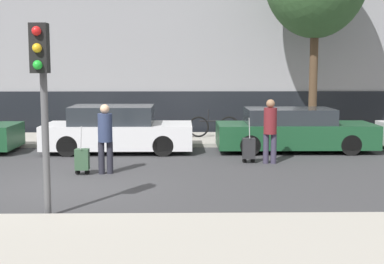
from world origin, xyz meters
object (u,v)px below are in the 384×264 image
(pedestrian_left, at_px, (105,135))
(parked_bicycle, at_px, (214,126))
(parked_car_2, at_px, (294,131))
(parked_car_1, at_px, (117,130))
(traffic_light, at_px, (42,80))
(pedestrian_right, at_px, (270,127))
(trolley_left, at_px, (82,159))
(trolley_right, at_px, (249,148))

(pedestrian_left, distance_m, parked_bicycle, 6.39)
(parked_car_2, bearing_deg, parked_car_1, 179.94)
(pedestrian_left, relative_size, traffic_light, 0.51)
(pedestrian_left, relative_size, parked_bicycle, 0.94)
(pedestrian_right, relative_size, parked_bicycle, 0.96)
(traffic_light, bearing_deg, trolley_left, 91.09)
(parked_car_1, height_order, trolley_right, parked_car_1)
(trolley_left, bearing_deg, trolley_right, 19.74)
(pedestrian_left, bearing_deg, trolley_right, 10.51)
(traffic_light, bearing_deg, parked_bicycle, 70.31)
(parked_car_1, relative_size, trolley_right, 3.64)
(parked_car_1, distance_m, pedestrian_right, 4.74)
(pedestrian_left, relative_size, trolley_right, 1.38)
(parked_car_1, distance_m, parked_bicycle, 3.84)
(parked_car_1, height_order, trolley_left, parked_car_1)
(trolley_left, bearing_deg, pedestrian_right, 16.53)
(trolley_right, bearing_deg, trolley_left, -160.26)
(pedestrian_right, bearing_deg, parked_car_1, 164.41)
(pedestrian_left, xyz_separation_m, parked_bicycle, (2.91, 5.68, -0.45))
(trolley_left, xyz_separation_m, trolley_right, (4.13, 1.48, 0.02))
(trolley_right, bearing_deg, parked_bicycle, 99.00)
(parked_car_1, xyz_separation_m, pedestrian_left, (0.13, -3.33, 0.29))
(parked_car_1, bearing_deg, trolley_left, -96.84)
(trolley_left, bearing_deg, traffic_light, -88.91)
(parked_bicycle, bearing_deg, traffic_light, -109.69)
(parked_car_2, bearing_deg, trolley_right, -129.22)
(parked_bicycle, bearing_deg, trolley_left, -120.82)
(pedestrian_left, distance_m, pedestrian_right, 4.32)
(trolley_left, relative_size, traffic_light, 0.36)
(parked_car_2, distance_m, parked_bicycle, 3.27)
(trolley_left, distance_m, traffic_light, 4.15)
(traffic_light, bearing_deg, trolley_right, 51.72)
(parked_car_1, bearing_deg, pedestrian_left, -87.78)
(pedestrian_right, xyz_separation_m, parked_bicycle, (-1.22, 4.39, -0.47))
(pedestrian_right, height_order, trolley_right, pedestrian_right)
(parked_car_2, xyz_separation_m, traffic_light, (-5.65, -7.09, 1.70))
(trolley_left, relative_size, parked_bicycle, 0.65)
(parked_car_1, relative_size, parked_car_2, 0.94)
(pedestrian_right, bearing_deg, trolley_right, -179.95)
(traffic_light, bearing_deg, parked_car_2, 51.46)
(parked_car_2, xyz_separation_m, parked_bicycle, (-2.27, 2.35, -0.13))
(pedestrian_left, xyz_separation_m, trolley_right, (3.59, 1.38, -0.55))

